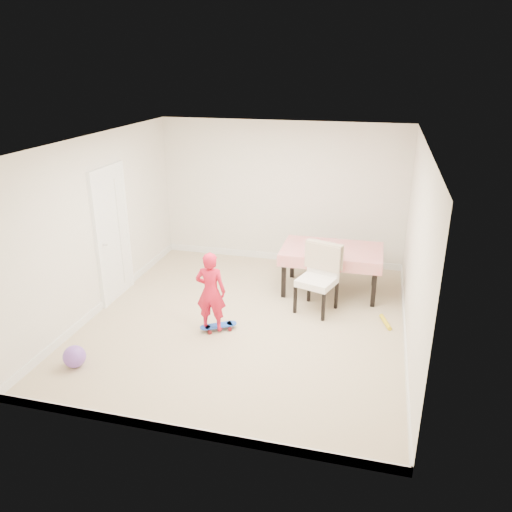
% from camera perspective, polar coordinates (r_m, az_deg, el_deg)
% --- Properties ---
extents(ground, '(5.00, 5.00, 0.00)m').
position_cam_1_polar(ground, '(7.38, -1.14, -7.37)').
color(ground, tan).
rests_on(ground, ground).
extents(ceiling, '(4.50, 5.00, 0.04)m').
position_cam_1_polar(ceiling, '(6.55, -1.31, 12.86)').
color(ceiling, white).
rests_on(ceiling, wall_back).
extents(wall_back, '(4.50, 0.04, 2.60)m').
position_cam_1_polar(wall_back, '(9.17, 2.90, 7.14)').
color(wall_back, silver).
rests_on(wall_back, ground).
extents(wall_front, '(4.50, 0.04, 2.60)m').
position_cam_1_polar(wall_front, '(4.71, -9.28, -7.45)').
color(wall_front, silver).
rests_on(wall_front, ground).
extents(wall_left, '(0.04, 5.00, 2.60)m').
position_cam_1_polar(wall_left, '(7.72, -17.43, 3.44)').
color(wall_left, silver).
rests_on(wall_left, ground).
extents(wall_right, '(0.04, 5.00, 2.60)m').
position_cam_1_polar(wall_right, '(6.65, 17.65, 0.57)').
color(wall_right, silver).
rests_on(wall_right, ground).
extents(door, '(0.11, 0.94, 2.11)m').
position_cam_1_polar(door, '(8.04, -16.09, 2.22)').
color(door, white).
rests_on(door, ground).
extents(baseboard_back, '(4.50, 0.02, 0.12)m').
position_cam_1_polar(baseboard_back, '(9.56, 2.78, -0.08)').
color(baseboard_back, white).
rests_on(baseboard_back, ground).
extents(baseboard_front, '(4.50, 0.02, 0.12)m').
position_cam_1_polar(baseboard_front, '(5.40, -8.50, -19.12)').
color(baseboard_front, white).
rests_on(baseboard_front, ground).
extents(baseboard_left, '(0.02, 5.00, 0.12)m').
position_cam_1_polar(baseboard_left, '(8.17, -16.54, -4.85)').
color(baseboard_left, white).
rests_on(baseboard_left, ground).
extents(baseboard_right, '(0.02, 5.00, 0.12)m').
position_cam_1_polar(baseboard_right, '(7.17, 16.62, -8.75)').
color(baseboard_right, white).
rests_on(baseboard_right, ground).
extents(dining_table, '(1.60, 1.02, 0.75)m').
position_cam_1_polar(dining_table, '(8.23, 8.54, -1.58)').
color(dining_table, '#B11409').
rests_on(dining_table, ground).
extents(dining_chair, '(0.74, 0.79, 1.04)m').
position_cam_1_polar(dining_chair, '(7.49, 6.96, -2.66)').
color(dining_chair, beige).
rests_on(dining_chair, ground).
extents(skateboard, '(0.55, 0.44, 0.08)m').
position_cam_1_polar(skateboard, '(7.14, -4.30, -8.14)').
color(skateboard, blue).
rests_on(skateboard, ground).
extents(child, '(0.44, 0.30, 1.15)m').
position_cam_1_polar(child, '(6.88, -5.18, -4.34)').
color(child, red).
rests_on(child, ground).
extents(balloon, '(0.28, 0.28, 0.28)m').
position_cam_1_polar(balloon, '(6.68, -20.04, -10.74)').
color(balloon, '#7F4FBF').
rests_on(balloon, ground).
extents(foam_toy, '(0.18, 0.40, 0.06)m').
position_cam_1_polar(foam_toy, '(7.51, 14.57, -7.31)').
color(foam_toy, yellow).
rests_on(foam_toy, ground).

